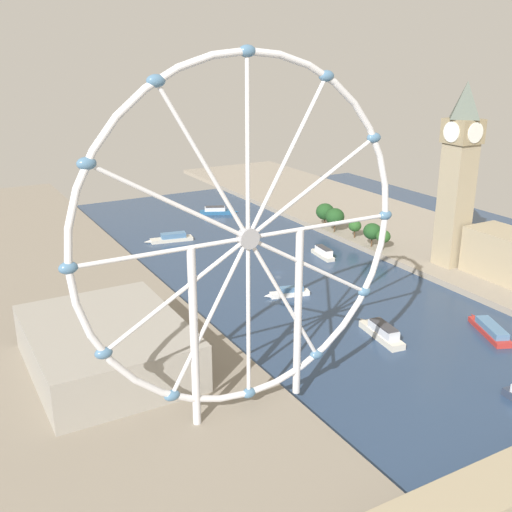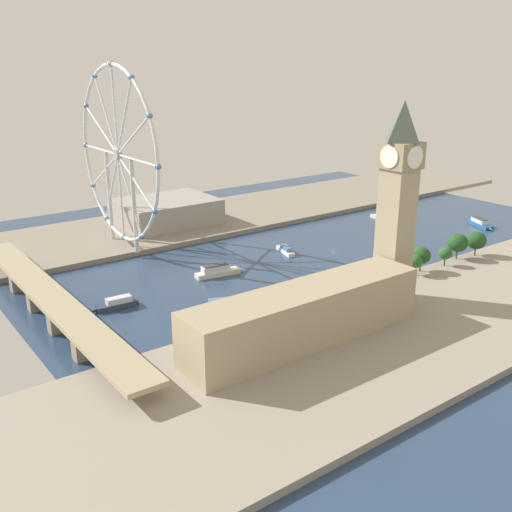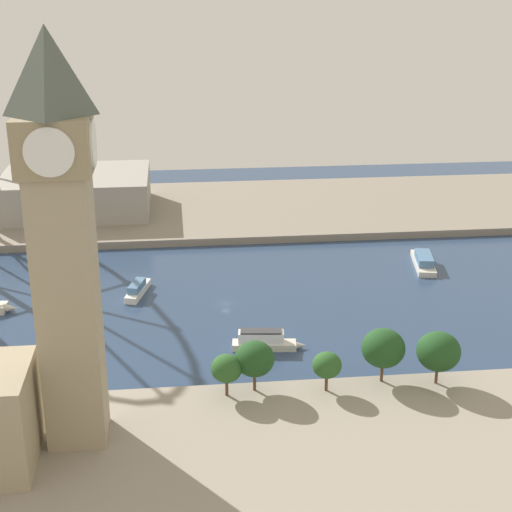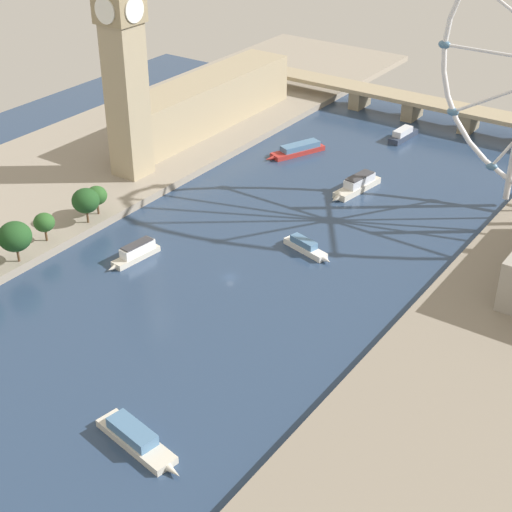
# 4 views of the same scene
# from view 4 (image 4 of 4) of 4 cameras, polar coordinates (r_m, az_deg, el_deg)

# --- Properties ---
(ground_plane) EXTENTS (377.14, 377.14, 0.00)m
(ground_plane) POSITION_cam_4_polar(r_m,az_deg,el_deg) (260.21, -1.90, -1.55)
(ground_plane) COLOR navy
(riverbank_left) EXTENTS (90.00, 520.00, 3.00)m
(riverbank_left) POSITION_cam_4_polar(r_m,az_deg,el_deg) (324.94, -16.80, 4.27)
(riverbank_left) COLOR gray
(riverbank_left) RESTS_ON ground_plane
(clock_tower) EXTENTS (15.81, 15.81, 90.52)m
(clock_tower) POSITION_cam_4_polar(r_m,az_deg,el_deg) (314.19, -9.59, 13.82)
(clock_tower) COLOR tan
(clock_tower) RESTS_ON riverbank_left
(parliament_block) EXTENTS (22.00, 106.15, 22.46)m
(parliament_block) POSITION_cam_4_polar(r_m,az_deg,el_deg) (374.55, -3.67, 11.10)
(parliament_block) COLOR tan
(parliament_block) RESTS_ON riverbank_left
(tree_row_embankment) EXTENTS (13.82, 63.60, 14.50)m
(tree_row_embankment) POSITION_cam_4_polar(r_m,az_deg,el_deg) (276.26, -16.01, 2.04)
(tree_row_embankment) COLOR #513823
(tree_row_embankment) RESTS_ON riverbank_left
(river_bridge) EXTENTS (189.14, 14.97, 10.72)m
(river_bridge) POSITION_cam_4_polar(r_m,az_deg,el_deg) (394.28, 13.31, 10.39)
(river_bridge) COLOR tan
(river_bridge) RESTS_ON ground_plane
(tour_boat_0) EXTENTS (9.35, 29.13, 6.37)m
(tour_boat_0) POSITION_cam_4_polar(r_m,az_deg,el_deg) (319.71, 7.37, 5.15)
(tour_boat_0) COLOR beige
(tour_boat_0) RESTS_ON ground_plane
(tour_boat_2) EXTENTS (29.12, 10.63, 4.87)m
(tour_boat_2) POSITION_cam_4_polar(r_m,az_deg,el_deg) (199.25, -8.74, -12.97)
(tour_boat_2) COLOR beige
(tour_boat_2) RESTS_ON ground_plane
(tour_boat_3) EXTENTS (6.53, 22.65, 5.36)m
(tour_boat_3) POSITION_cam_4_polar(r_m,az_deg,el_deg) (374.93, 10.70, 8.69)
(tour_boat_3) COLOR #2D384C
(tour_boat_3) RESTS_ON ground_plane
(tour_boat_4) EXTENTS (6.77, 21.88, 5.78)m
(tour_boat_4) POSITION_cam_4_polar(r_m,az_deg,el_deg) (272.30, -8.73, 0.25)
(tour_boat_4) COLOR beige
(tour_boat_4) RESTS_ON ground_plane
(tour_boat_5) EXTENTS (21.52, 8.62, 4.52)m
(tour_boat_5) POSITION_cam_4_polar(r_m,az_deg,el_deg) (274.25, 3.66, 0.65)
(tour_boat_5) COLOR white
(tour_boat_5) RESTS_ON ground_plane
(tour_boat_6) EXTENTS (16.05, 29.19, 4.58)m
(tour_boat_6) POSITION_cam_4_polar(r_m,az_deg,el_deg) (352.66, 3.07, 7.73)
(tour_boat_6) COLOR #B22D28
(tour_boat_6) RESTS_ON ground_plane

